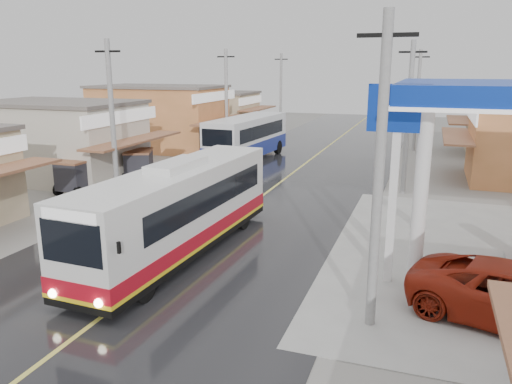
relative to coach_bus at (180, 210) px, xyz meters
The scene contains 12 objects.
ground 3.48m from the coach_bus, 86.19° to the right, with size 120.00×120.00×0.00m, color slate.
road 12.06m from the coach_bus, 89.02° to the left, with size 12.00×90.00×0.02m, color black.
centre_line 12.06m from the coach_bus, 89.02° to the left, with size 0.15×90.00×0.01m, color #D8CC4C.
shopfronts_left 19.74m from the coach_bus, 130.57° to the left, with size 11.00×44.00×5.20m, color tan, non-canonical shape.
utility_poles_left 14.71m from the coach_bus, 117.70° to the left, with size 1.60×50.00×8.00m, color gray, non-canonical shape.
utility_poles_right 14.05m from the coach_bus, 58.91° to the left, with size 1.60×36.00×8.00m, color gray, non-canonical shape.
coach_bus is the anchor object (origin of this frame).
second_bus 18.97m from the coach_bus, 102.78° to the left, with size 3.25×9.57×3.12m.
cyclist 5.36m from the coach_bus, 135.71° to the left, with size 0.66×1.83×1.97m.
tricycle_near 12.52m from the coach_bus, 128.88° to the left, with size 2.48×2.73×1.89m.
tricycle_far 11.17m from the coach_bus, 146.64° to the left, with size 1.64×2.47×1.88m.
tyre_stack 6.94m from the coach_bus, 155.33° to the left, with size 0.96×0.96×0.49m.
Camera 1 is at (8.08, -12.39, 6.70)m, focal length 35.00 mm.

